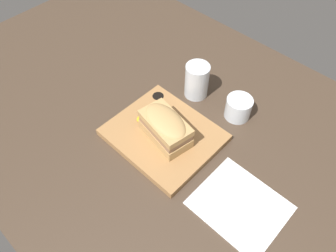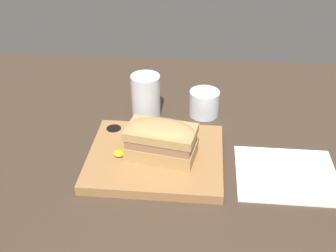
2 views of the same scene
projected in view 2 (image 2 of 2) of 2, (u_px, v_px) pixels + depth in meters
dining_table at (193, 154)px, 100.01cm from camera, size 192.87×104.64×2.00cm
serving_board at (155, 157)px, 95.41cm from camera, size 30.14×25.81×2.24cm
sandwich at (161, 139)px, 91.52cm from camera, size 16.17×10.80×8.64cm
mustard_dollop at (119, 153)px, 94.02cm from camera, size 2.79×2.79×1.11cm
water_glass at (146, 98)px, 110.40cm from camera, size 7.58×7.58×11.48cm
wine_glass at (204, 104)px, 111.49cm from camera, size 7.91×7.91×6.84cm
napkin at (286, 175)px, 91.66cm from camera, size 21.90×18.94×0.40cm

